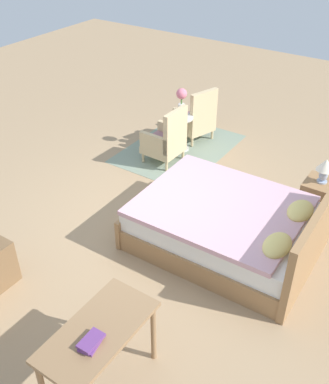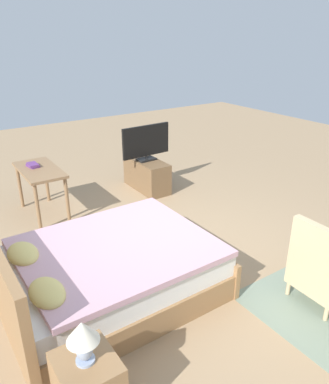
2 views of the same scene
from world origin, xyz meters
TOP-DOWN VIEW (x-y plane):
  - ground_plane at (0.00, 0.00)m, footprint 16.00×16.00m
  - bed at (-0.24, 0.97)m, footprint 1.64×2.15m
  - armchair_by_window_right at (-1.51, -0.79)m, footprint 0.55×0.55m
  - table_lamp at (-1.40, 1.66)m, footprint 0.22×0.22m
  - tv_stand at (2.04, -0.90)m, footprint 0.96×0.40m
  - tv_flatscreen at (2.04, -0.90)m, footprint 0.21×0.91m
  - vanity_desk at (2.05, 0.92)m, footprint 1.04×0.52m
  - book_stack at (2.18, 0.97)m, footprint 0.23×0.17m

SIDE VIEW (x-z plane):
  - ground_plane at x=0.00m, z-range 0.00..0.00m
  - tv_stand at x=2.04m, z-range 0.00..0.53m
  - bed at x=-0.24m, z-range -0.18..0.78m
  - armchair_by_window_right at x=-1.51m, z-range -0.08..0.84m
  - vanity_desk at x=2.05m, z-range 0.26..1.00m
  - book_stack at x=2.18m, z-range 0.74..0.79m
  - table_lamp at x=-1.40m, z-range 0.60..0.93m
  - tv_flatscreen at x=2.04m, z-range 0.55..1.15m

